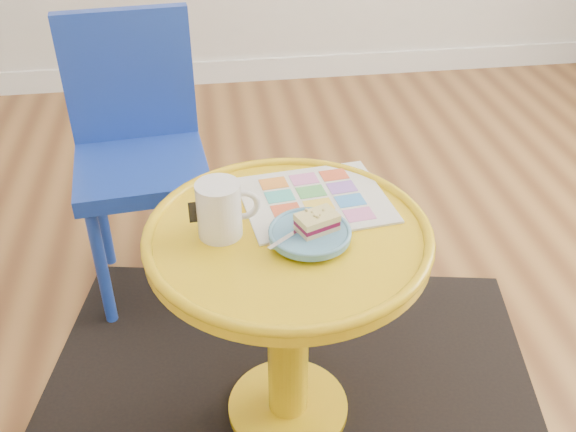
{
  "coord_description": "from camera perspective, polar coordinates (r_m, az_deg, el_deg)",
  "views": [
    {
      "loc": [
        -0.31,
        -1.26,
        1.35
      ],
      "look_at": [
        -0.16,
        -0.19,
        0.61
      ],
      "focal_mm": 40.0,
      "sensor_mm": 36.0,
      "label": 1
    }
  ],
  "objects": [
    {
      "name": "fork",
      "position": [
        1.29,
        0.71,
        -1.45
      ],
      "size": [
        0.12,
        0.1,
        0.0
      ],
      "rotation": [
        0.0,
        0.0,
        -0.9
      ],
      "color": "silver",
      "rests_on": "plate"
    },
    {
      "name": "cake_slice",
      "position": [
        1.29,
        2.59,
        -0.53
      ],
      "size": [
        0.09,
        0.08,
        0.04
      ],
      "rotation": [
        0.0,
        0.0,
        0.38
      ],
      "color": "#D3BC8C",
      "rests_on": "plate"
    },
    {
      "name": "rug",
      "position": [
        1.73,
        0.0,
        -16.8
      ],
      "size": [
        1.49,
        1.33,
        0.01
      ],
      "primitive_type": "cube",
      "rotation": [
        0.0,
        0.0,
        -0.19
      ],
      "color": "black",
      "rests_on": "ground"
    },
    {
      "name": "newspaper",
      "position": [
        1.43,
        2.4,
        1.47
      ],
      "size": [
        0.34,
        0.3,
        0.01
      ],
      "primitive_type": "cube",
      "rotation": [
        0.0,
        0.0,
        0.12
      ],
      "color": "silver",
      "rests_on": "side_table"
    },
    {
      "name": "chair",
      "position": [
        1.92,
        -13.2,
        6.47
      ],
      "size": [
        0.4,
        0.4,
        0.83
      ],
      "rotation": [
        0.0,
        0.0,
        0.09
      ],
      "color": "#1937A4",
      "rests_on": "ground"
    },
    {
      "name": "side_table",
      "position": [
        1.43,
        0.0,
        -6.61
      ],
      "size": [
        0.6,
        0.6,
        0.57
      ],
      "color": "gold",
      "rests_on": "ground"
    },
    {
      "name": "mug",
      "position": [
        1.3,
        -6.04,
        0.71
      ],
      "size": [
        0.13,
        0.09,
        0.12
      ],
      "rotation": [
        0.0,
        0.0,
        0.04
      ],
      "color": "silver",
      "rests_on": "side_table"
    },
    {
      "name": "plate",
      "position": [
        1.3,
        1.95,
        -1.61
      ],
      "size": [
        0.17,
        0.17,
        0.02
      ],
      "color": "#5692B6",
      "rests_on": "newspaper"
    },
    {
      "name": "room_walls",
      "position": [
        2.69,
        -21.95,
        3.05
      ],
      "size": [
        4.0,
        4.0,
        4.0
      ],
      "color": "silver",
      "rests_on": "ground"
    },
    {
      "name": "floor",
      "position": [
        1.87,
        3.93,
        -11.76
      ],
      "size": [
        4.0,
        4.0,
        0.0
      ],
      "primitive_type": "plane",
      "color": "brown",
      "rests_on": "ground"
    }
  ]
}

